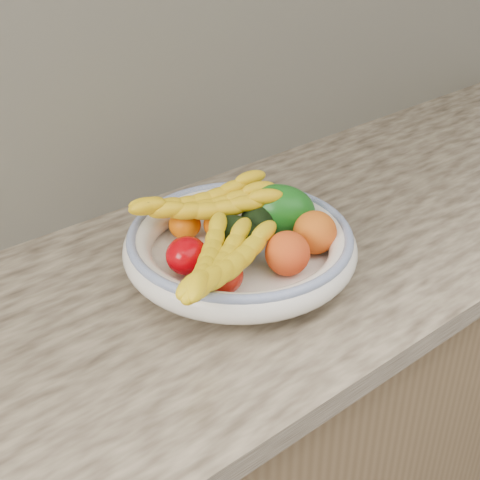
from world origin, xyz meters
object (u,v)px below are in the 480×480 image
at_px(fruit_bowl, 240,246).
at_px(banana_bunch_back, 204,208).
at_px(green_mango, 280,210).
at_px(banana_bunch_front, 220,267).

xyz_separation_m(fruit_bowl, banana_bunch_back, (-0.01, 0.08, 0.04)).
xyz_separation_m(green_mango, banana_bunch_front, (-0.20, -0.08, 0.01)).
bearing_deg(banana_bunch_back, fruit_bowl, -63.78).
bearing_deg(banana_bunch_back, green_mango, -12.51).
bearing_deg(banana_bunch_front, fruit_bowl, 3.56).
bearing_deg(banana_bunch_front, green_mango, -9.17).
bearing_deg(fruit_bowl, banana_bunch_back, 96.81).
relative_size(green_mango, banana_bunch_back, 0.46).
height_order(green_mango, banana_bunch_back, green_mango).
relative_size(fruit_bowl, green_mango, 3.10).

